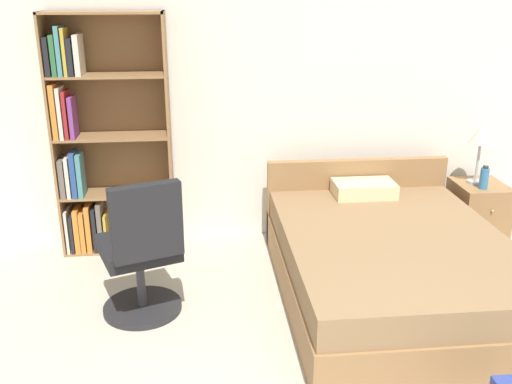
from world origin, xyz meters
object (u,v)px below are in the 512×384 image
Objects in this scene: bed at (389,261)px; water_bottle at (484,178)px; office_chair at (142,255)px; table_lamp at (481,136)px; bookshelf at (97,144)px; nightstand at (477,212)px.

bed is 10.50× the size of water_bottle.
office_chair is 2.91m from water_bottle.
table_lamp is (1.03, 0.88, 0.68)m from bed.
bookshelf reaches higher than water_bottle.
nightstand is at bearing -38.48° from table_lamp.
office_chair reaches higher than nightstand.
nightstand is (3.24, -0.15, -0.67)m from bookshelf.
office_chair reaches higher than water_bottle.
bookshelf is 0.94× the size of bed.
bookshelf reaches higher than table_lamp.
bed is 3.93× the size of table_lamp.
bed is at bearing 4.87° from office_chair.
bookshelf reaches higher than bed.
bookshelf reaches higher than office_chair.
bookshelf reaches higher than nightstand.
nightstand is at bearing 38.15° from bed.
bed is 1.36m from nightstand.
nightstand is at bearing 19.41° from office_chair.
nightstand is at bearing -2.62° from bookshelf.
table_lamp is (2.77, 1.02, 0.47)m from office_chair.
bed is 1.51m from table_lamp.
table_lamp is at bearing 20.27° from office_chair.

